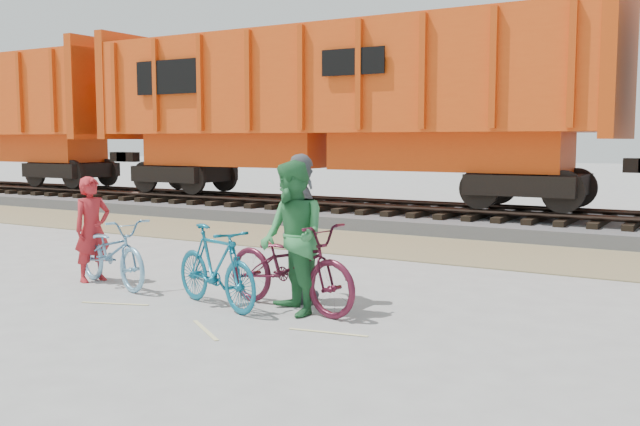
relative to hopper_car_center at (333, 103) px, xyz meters
The scene contains 11 objects.
ground 10.07m from the hopper_car_center, 69.37° to the right, with size 120.00×120.00×0.00m, color #9E9E99.
gravel_strip 5.72m from the hopper_car_center, 45.93° to the right, with size 120.00×3.00×0.02m, color #867653.
ballast_bed 4.43m from the hopper_car_center, ahead, with size 120.00×4.00×0.30m, color slate.
track 4.23m from the hopper_car_center, ahead, with size 120.00×2.60×0.24m.
hopper_car_center is the anchor object (origin of this frame).
bicycle_blue 9.47m from the hopper_car_center, 80.51° to the right, with size 0.65×1.86×0.98m, color #71A7C8.
bicycle_teal 10.27m from the hopper_car_center, 68.78° to the right, with size 0.48×1.70×1.02m, color #0F5C75.
bicycle_maroon 10.26m from the hopper_car_center, 63.44° to the right, with size 0.72×2.06×1.08m, color #4E1426.
person_solo 9.24m from the hopper_car_center, 83.55° to the right, with size 0.56×0.37×1.54m, color #AC2025.
person_man 10.40m from the hopper_car_center, 63.12° to the right, with size 0.89×0.69×1.83m, color #2F7C41.
person_woman 9.77m from the hopper_car_center, 62.91° to the right, with size 1.11×0.46×1.90m, color slate.
Camera 1 is at (5.74, -7.09, 2.07)m, focal length 40.00 mm.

